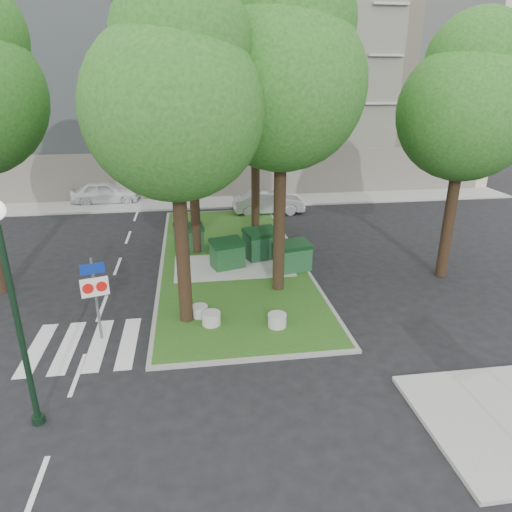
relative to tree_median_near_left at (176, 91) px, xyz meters
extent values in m
plane|color=black|center=(1.41, -2.56, -7.32)|extent=(120.00, 120.00, 0.00)
cube|color=#264B15|center=(1.91, 5.44, -7.26)|extent=(6.00, 16.00, 0.12)
cube|color=gray|center=(1.91, 5.44, -7.27)|extent=(6.30, 16.30, 0.10)
cube|color=#999993|center=(1.41, 15.94, -7.26)|extent=(42.00, 3.00, 0.12)
cube|color=silver|center=(-2.34, -1.06, -7.31)|extent=(5.00, 3.00, 0.01)
cube|color=beige|center=(1.41, 23.44, 0.68)|extent=(41.00, 12.00, 16.00)
cylinder|color=black|center=(-0.09, -0.06, -4.24)|extent=(0.44, 0.44, 6.16)
sphere|color=#1B5416|center=(-0.09, -0.06, -0.50)|extent=(5.20, 5.20, 5.20)
sphere|color=#1B5416|center=(0.21, 0.14, 1.26)|extent=(3.90, 3.90, 3.90)
cylinder|color=black|center=(3.41, 1.94, -3.96)|extent=(0.44, 0.44, 6.72)
sphere|color=#1B5416|center=(3.41, 1.94, 0.12)|extent=(5.60, 5.60, 5.60)
sphere|color=#1B5416|center=(3.71, 2.14, 2.04)|extent=(4.20, 4.20, 4.20)
cylinder|color=black|center=(0.41, 6.44, -4.38)|extent=(0.44, 0.44, 5.88)
sphere|color=#1B5416|center=(0.41, 6.44, -0.81)|extent=(4.80, 4.80, 4.80)
sphere|color=#1B5416|center=(0.71, 6.64, 0.87)|extent=(3.60, 3.60, 3.60)
cylinder|color=black|center=(3.61, 9.44, -3.82)|extent=(0.44, 0.44, 7.00)
sphere|color=#1B5416|center=(3.61, 9.44, 0.43)|extent=(5.80, 5.80, 5.80)
sphere|color=#1B5416|center=(3.91, 9.64, 2.43)|extent=(4.35, 4.35, 4.35)
cylinder|color=black|center=(10.41, 2.44, -4.38)|extent=(0.44, 0.44, 5.88)
sphere|color=#1B5416|center=(10.41, 2.44, -0.81)|extent=(5.00, 5.00, 5.00)
sphere|color=#1B5416|center=(10.71, 2.64, 0.87)|extent=(3.75, 3.75, 3.75)
cube|color=black|center=(0.07, 6.75, -6.68)|extent=(1.42, 1.05, 1.03)
cube|color=black|center=(0.07, 6.75, -6.08)|extent=(1.47, 1.12, 0.30)
cube|color=#103A17|center=(1.67, 4.38, -6.69)|extent=(1.50, 1.22, 1.02)
cube|color=black|center=(1.67, 4.38, -6.09)|extent=(1.56, 1.29, 0.29)
cube|color=#0F351B|center=(3.27, 5.27, -6.64)|extent=(1.65, 1.36, 1.12)
cube|color=black|center=(3.27, 5.27, -5.99)|extent=(1.72, 1.44, 0.32)
cube|color=#14421F|center=(4.41, 3.70, -6.68)|extent=(1.47, 1.16, 1.02)
cube|color=black|center=(4.41, 3.70, -6.09)|extent=(1.53, 1.23, 0.30)
cylinder|color=#AAABA5|center=(0.36, 0.10, -7.00)|extent=(0.54, 0.54, 0.39)
cylinder|color=#A4A49F|center=(2.83, -0.93, -6.98)|extent=(0.60, 0.60, 0.43)
cylinder|color=#A0A19B|center=(0.71, -0.50, -6.98)|extent=(0.61, 0.61, 0.43)
cylinder|color=gold|center=(4.61, 8.49, -6.87)|extent=(0.38, 0.38, 0.66)
cylinder|color=black|center=(-3.59, -4.42, -4.86)|extent=(0.14, 0.14, 4.92)
cylinder|color=black|center=(-3.59, -4.42, -7.22)|extent=(0.29, 0.29, 0.20)
cylinder|color=slate|center=(-2.75, -0.71, -5.96)|extent=(0.11, 0.11, 2.72)
cube|color=navy|center=(-2.75, -0.71, -4.92)|extent=(0.69, 0.23, 0.33)
cube|color=white|center=(-2.75, -0.71, -5.52)|extent=(0.80, 0.26, 0.60)
cylinder|color=red|center=(-2.95, -0.71, -5.52)|extent=(0.32, 0.12, 0.33)
cylinder|color=red|center=(-2.56, -0.71, -5.52)|extent=(0.32, 0.12, 0.33)
imported|color=white|center=(-5.32, 16.94, -6.57)|extent=(4.41, 1.84, 1.49)
imported|color=#A0A3A8|center=(4.91, 12.94, -6.61)|extent=(4.32, 1.57, 1.42)
camera|label=1|loc=(0.27, -13.77, 0.26)|focal=32.00mm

